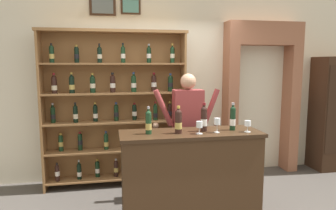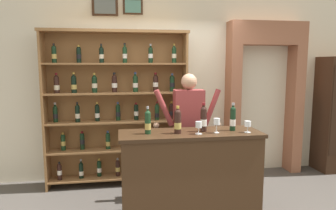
# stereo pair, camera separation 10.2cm
# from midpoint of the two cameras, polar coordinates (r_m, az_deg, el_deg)

# --- Properties ---
(back_wall) EXTENTS (12.00, 0.19, 3.52)m
(back_wall) POSITION_cam_midpoint_polar(r_m,az_deg,el_deg) (4.95, -2.88, 7.13)
(back_wall) COLOR beige
(back_wall) RESTS_ON ground
(wine_shelf) EXTENTS (2.09, 0.33, 2.28)m
(wine_shelf) POSITION_cam_midpoint_polar(r_m,az_deg,el_deg) (4.59, -10.37, -0.07)
(wine_shelf) COLOR olive
(wine_shelf) RESTS_ON ground
(archway_doorway) EXTENTS (1.25, 0.45, 2.46)m
(archway_doorway) POSITION_cam_midpoint_polar(r_m,az_deg,el_deg) (5.34, 15.99, 3.03)
(archway_doorway) COLOR #935B42
(archway_doorway) RESTS_ON ground
(side_cabinet) EXTENTS (0.61, 0.48, 1.92)m
(side_cabinet) POSITION_cam_midpoint_polar(r_m,az_deg,el_deg) (5.93, 27.68, -1.41)
(side_cabinet) COLOR #382316
(side_cabinet) RESTS_ON ground
(tasting_counter) EXTENTS (1.62, 0.55, 1.03)m
(tasting_counter) POSITION_cam_midpoint_polar(r_m,az_deg,el_deg) (3.69, 3.36, -12.84)
(tasting_counter) COLOR #422B19
(tasting_counter) RESTS_ON ground
(shopkeeper) EXTENTS (0.91, 0.22, 1.68)m
(shopkeeper) POSITION_cam_midpoint_polar(r_m,az_deg,el_deg) (4.08, 2.97, -3.25)
(shopkeeper) COLOR #2D3347
(shopkeeper) RESTS_ON ground
(tasting_bottle_rosso) EXTENTS (0.07, 0.07, 0.31)m
(tasting_bottle_rosso) POSITION_cam_midpoint_polar(r_m,az_deg,el_deg) (3.42, -4.48, -3.20)
(tasting_bottle_rosso) COLOR #19381E
(tasting_bottle_rosso) RESTS_ON tasting_counter
(tasting_bottle_chianti) EXTENTS (0.08, 0.08, 0.31)m
(tasting_bottle_chianti) POSITION_cam_midpoint_polar(r_m,az_deg,el_deg) (3.44, 1.09, -3.02)
(tasting_bottle_chianti) COLOR black
(tasting_bottle_chianti) RESTS_ON tasting_counter
(tasting_bottle_brunello) EXTENTS (0.07, 0.07, 0.33)m
(tasting_bottle_brunello) POSITION_cam_midpoint_polar(r_m,az_deg,el_deg) (3.56, 5.85, -2.50)
(tasting_bottle_brunello) COLOR black
(tasting_bottle_brunello) RESTS_ON tasting_counter
(tasting_bottle_riserva) EXTENTS (0.07, 0.07, 0.32)m
(tasting_bottle_riserva) POSITION_cam_midpoint_polar(r_m,az_deg,el_deg) (3.68, 11.11, -2.36)
(tasting_bottle_riserva) COLOR black
(tasting_bottle_riserva) RESTS_ON tasting_counter
(wine_glass_center) EXTENTS (0.07, 0.07, 0.17)m
(wine_glass_center) POSITION_cam_midpoint_polar(r_m,az_deg,el_deg) (3.52, 8.26, -3.11)
(wine_glass_center) COLOR silver
(wine_glass_center) RESTS_ON tasting_counter
(wine_glass_left) EXTENTS (0.08, 0.08, 0.14)m
(wine_glass_left) POSITION_cam_midpoint_polar(r_m,az_deg,el_deg) (3.43, 4.98, -3.78)
(wine_glass_left) COLOR silver
(wine_glass_left) RESTS_ON tasting_counter
(wine_glass_spare) EXTENTS (0.07, 0.07, 0.13)m
(wine_glass_spare) POSITION_cam_midpoint_polar(r_m,az_deg,el_deg) (3.62, 13.74, -3.47)
(wine_glass_spare) COLOR silver
(wine_glass_spare) RESTS_ON tasting_counter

